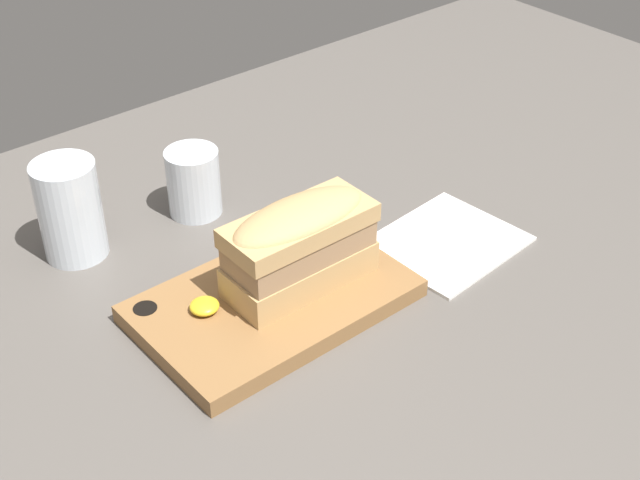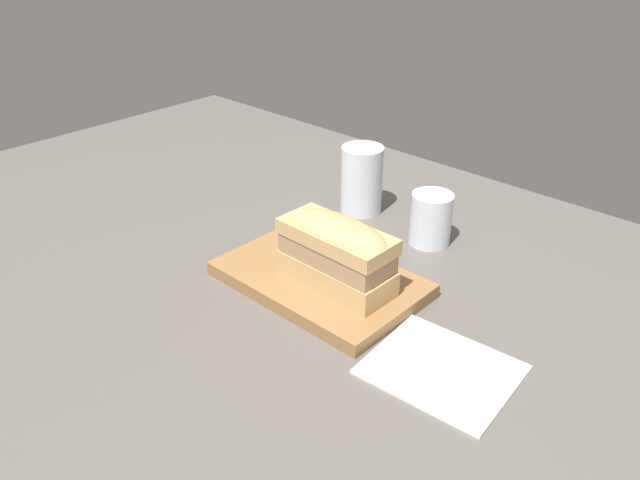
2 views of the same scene
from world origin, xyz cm
name	(u,v)px [view 2 (image 2 of 2)]	position (x,y,z in cm)	size (l,w,h in cm)	color
dining_table	(309,314)	(0.00, 0.00, 1.00)	(179.53, 111.57, 2.00)	#56514C
serving_board	(320,279)	(-2.79, 5.17, 3.01)	(28.33, 18.09, 2.07)	olive
sandwich	(337,250)	(0.70, 4.72, 9.36)	(16.35, 7.28, 9.93)	tan
mustard_dollop	(295,247)	(-9.83, 7.35, 4.64)	(3.08, 3.08, 1.23)	gold
water_glass	(362,184)	(-13.90, 27.81, 7.10)	(7.24, 7.24, 11.78)	silver
wine_glass	(431,221)	(1.51, 26.30, 5.91)	(6.55, 6.55, 8.41)	silver
napkin	(442,369)	(20.18, 1.44, 2.20)	(17.50, 15.29, 0.40)	white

